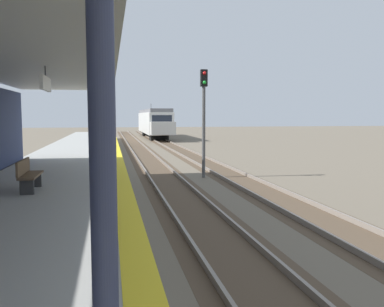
% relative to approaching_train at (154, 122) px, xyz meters
% --- Properties ---
extents(station_platform, '(5.00, 80.00, 0.91)m').
position_rel_approaching_train_xyz_m(station_platform, '(-7.80, -40.27, -1.73)').
color(station_platform, '#999993').
rests_on(station_platform, ground).
extents(track_pair_nearest_platform, '(2.34, 120.00, 0.16)m').
position_rel_approaching_train_xyz_m(track_pair_nearest_platform, '(-3.40, -36.27, -2.13)').
color(track_pair_nearest_platform, '#4C3D2D').
rests_on(track_pair_nearest_platform, ground).
extents(track_pair_middle, '(2.34, 120.00, 0.16)m').
position_rel_approaching_train_xyz_m(track_pair_middle, '(-0.00, -36.27, -2.13)').
color(track_pair_middle, '#4C3D2D').
rests_on(track_pair_middle, ground).
extents(approaching_train, '(2.93, 19.60, 4.76)m').
position_rel_approaching_train_xyz_m(approaching_train, '(0.00, 0.00, 0.00)').
color(approaching_train, silver).
rests_on(approaching_train, ground).
extents(rail_signal_post, '(0.32, 0.34, 5.20)m').
position_rel_approaching_train_xyz_m(rail_signal_post, '(-1.47, -36.28, 1.02)').
color(rail_signal_post, '#4C4C4C').
rests_on(rail_signal_post, ground).
extents(platform_bench, '(0.45, 1.60, 0.88)m').
position_rel_approaching_train_xyz_m(platform_bench, '(-8.18, -43.46, -0.80)').
color(platform_bench, brown).
rests_on(platform_bench, station_platform).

